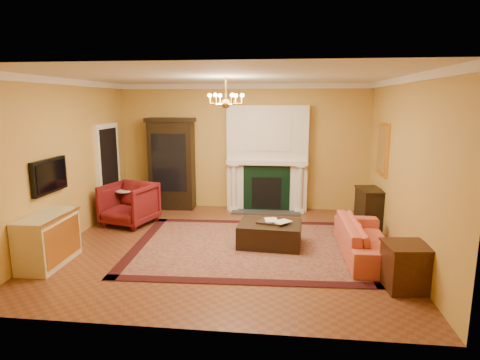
% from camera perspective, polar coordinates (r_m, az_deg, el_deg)
% --- Properties ---
extents(floor, '(6.00, 5.50, 0.02)m').
position_cam_1_polar(floor, '(7.42, -1.88, -9.41)').
color(floor, brown).
rests_on(floor, ground).
extents(ceiling, '(6.00, 5.50, 0.02)m').
position_cam_1_polar(ceiling, '(6.96, -2.04, 14.58)').
color(ceiling, silver).
rests_on(ceiling, wall_back).
extents(wall_back, '(6.00, 0.02, 3.00)m').
position_cam_1_polar(wall_back, '(9.74, 0.42, 4.71)').
color(wall_back, gold).
rests_on(wall_back, floor).
extents(wall_front, '(6.00, 0.02, 3.00)m').
position_cam_1_polar(wall_front, '(4.37, -7.26, -3.42)').
color(wall_front, gold).
rests_on(wall_front, floor).
extents(wall_left, '(0.02, 5.50, 3.00)m').
position_cam_1_polar(wall_left, '(8.04, -23.72, 2.39)').
color(wall_left, gold).
rests_on(wall_left, floor).
extents(wall_right, '(0.02, 5.50, 3.00)m').
position_cam_1_polar(wall_right, '(7.23, 22.36, 1.61)').
color(wall_right, gold).
rests_on(wall_right, floor).
extents(fireplace, '(1.90, 0.70, 2.50)m').
position_cam_1_polar(fireplace, '(9.55, 3.88, 2.70)').
color(fireplace, silver).
rests_on(fireplace, wall_back).
extents(crown_molding, '(6.00, 5.50, 0.12)m').
position_cam_1_polar(crown_molding, '(7.90, -0.99, 13.66)').
color(crown_molding, white).
rests_on(crown_molding, ceiling).
extents(doorway, '(0.08, 1.05, 2.10)m').
position_cam_1_polar(doorway, '(9.57, -18.17, 1.28)').
color(doorway, white).
rests_on(doorway, wall_left).
extents(tv_panel, '(0.09, 0.95, 0.58)m').
position_cam_1_polar(tv_panel, '(7.52, -25.47, 0.54)').
color(tv_panel, black).
rests_on(tv_panel, wall_left).
extents(gilt_mirror, '(0.06, 0.76, 1.05)m').
position_cam_1_polar(gilt_mirror, '(8.55, 19.65, 4.16)').
color(gilt_mirror, gold).
rests_on(gilt_mirror, wall_right).
extents(chandelier, '(0.63, 0.55, 0.53)m').
position_cam_1_polar(chandelier, '(6.94, -2.02, 11.26)').
color(chandelier, gold).
rests_on(chandelier, ceiling).
extents(oriental_rug, '(4.29, 3.30, 0.02)m').
position_cam_1_polar(oriental_rug, '(7.36, 1.22, -9.41)').
color(oriental_rug, '#480F1C').
rests_on(oriental_rug, floor).
extents(china_cabinet, '(1.07, 0.50, 2.11)m').
position_cam_1_polar(china_cabinet, '(9.87, -9.65, 2.02)').
color(china_cabinet, black).
rests_on(china_cabinet, floor).
extents(wingback_armchair, '(1.16, 1.12, 0.98)m').
position_cam_1_polar(wingback_armchair, '(8.83, -15.50, -3.04)').
color(wingback_armchair, maroon).
rests_on(wingback_armchair, floor).
extents(pedestal_table, '(0.38, 0.38, 0.68)m').
position_cam_1_polar(pedestal_table, '(9.19, -16.10, -3.13)').
color(pedestal_table, black).
rests_on(pedestal_table, floor).
extents(commode, '(0.54, 1.12, 0.83)m').
position_cam_1_polar(commode, '(7.18, -25.65, -7.66)').
color(commode, beige).
rests_on(commode, floor).
extents(coral_sofa, '(0.64, 2.07, 0.81)m').
position_cam_1_polar(coral_sofa, '(7.14, 17.64, -7.25)').
color(coral_sofa, '#CB5C40').
rests_on(coral_sofa, floor).
extents(end_table, '(0.60, 0.60, 0.63)m').
position_cam_1_polar(end_table, '(6.16, 22.45, -11.48)').
color(end_table, '#3E1F10').
rests_on(end_table, floor).
extents(console_table, '(0.50, 0.76, 0.80)m').
position_cam_1_polar(console_table, '(8.75, 17.90, -3.94)').
color(console_table, black).
rests_on(console_table, floor).
extents(leather_ottoman, '(1.16, 0.88, 0.41)m').
position_cam_1_polar(leather_ottoman, '(7.36, 4.26, -7.67)').
color(leather_ottoman, black).
rests_on(leather_ottoman, oriental_rug).
extents(ottoman_tray, '(0.54, 0.47, 0.03)m').
position_cam_1_polar(ottoman_tray, '(7.33, 4.47, -5.93)').
color(ottoman_tray, black).
rests_on(ottoman_tray, leather_ottoman).
extents(book_a, '(0.23, 0.06, 0.30)m').
position_cam_1_polar(book_a, '(7.25, 3.59, -4.73)').
color(book_a, gray).
rests_on(book_a, ottoman_tray).
extents(book_b, '(0.18, 0.18, 0.31)m').
position_cam_1_polar(book_b, '(7.27, 5.40, -4.67)').
color(book_b, gray).
rests_on(book_b, ottoman_tray).
extents(topiary_left, '(0.15, 0.15, 0.40)m').
position_cam_1_polar(topiary_left, '(9.53, 0.05, 4.25)').
color(topiary_left, gray).
rests_on(topiary_left, fireplace).
extents(topiary_right, '(0.15, 0.15, 0.39)m').
position_cam_1_polar(topiary_right, '(9.47, 7.48, 4.09)').
color(topiary_right, gray).
rests_on(topiary_right, fireplace).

